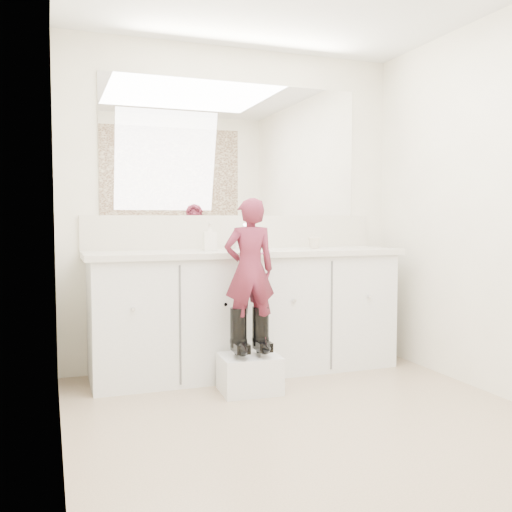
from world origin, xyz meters
name	(u,v)px	position (x,y,z in m)	size (l,w,h in m)	color
floor	(322,429)	(0.00, 0.00, 0.00)	(3.00, 3.00, 0.00)	#877258
wall_back	(234,208)	(0.00, 1.50, 1.20)	(2.60, 2.60, 0.00)	beige
wall_left	(57,200)	(-1.30, 0.00, 1.20)	(3.00, 3.00, 0.00)	beige
vanity_cabinet	(246,314)	(0.00, 1.23, 0.42)	(2.20, 0.55, 0.85)	silver
countertop	(247,253)	(0.00, 1.21, 0.87)	(2.28, 0.58, 0.04)	beige
backsplash	(235,232)	(0.00, 1.49, 1.02)	(2.28, 0.03, 0.25)	beige
mirror	(235,149)	(0.00, 1.49, 1.64)	(2.00, 0.02, 1.00)	white
faucet	(240,242)	(0.00, 1.38, 0.94)	(0.08, 0.08, 0.10)	silver
cup	(314,243)	(0.54, 1.22, 0.93)	(0.10, 0.10, 0.09)	beige
soap_bottle	(210,237)	(-0.27, 1.23, 0.99)	(0.09, 0.09, 0.20)	white
step_stool	(250,374)	(-0.14, 0.75, 0.12)	(0.37, 0.31, 0.24)	silver
boot_left	(239,332)	(-0.22, 0.75, 0.39)	(0.11, 0.21, 0.31)	black
boot_right	(261,331)	(-0.07, 0.75, 0.39)	(0.11, 0.21, 0.31)	black
toddler	(250,270)	(-0.14, 0.75, 0.79)	(0.33, 0.22, 0.91)	#992F4B
toothbrush	(260,254)	(-0.07, 0.75, 0.89)	(0.01, 0.01, 0.14)	pink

